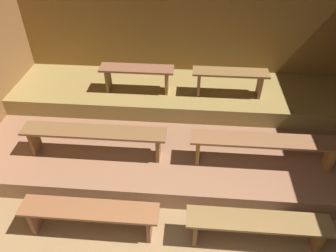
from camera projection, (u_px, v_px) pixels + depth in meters
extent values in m
cube|color=olive|center=(177.00, 175.00, 5.07)|extent=(7.05, 5.42, 0.08)
cube|color=brown|center=(186.00, 32.00, 6.02)|extent=(7.05, 0.06, 2.77)
cube|color=#8D6145|center=(180.00, 133.00, 5.59)|extent=(6.25, 2.99, 0.30)
cube|color=olive|center=(183.00, 94.00, 6.02)|extent=(6.25, 1.40, 0.30)
cube|color=brown|center=(89.00, 210.00, 3.96)|extent=(1.73, 0.32, 0.04)
cube|color=brown|center=(35.00, 217.00, 4.15)|extent=(0.05, 0.26, 0.42)
cube|color=brown|center=(150.00, 225.00, 4.06)|extent=(0.05, 0.26, 0.42)
cube|color=brown|center=(259.00, 221.00, 3.83)|extent=(1.73, 0.32, 0.04)
cube|color=brown|center=(195.00, 228.00, 4.02)|extent=(0.05, 0.26, 0.42)
cube|color=brown|center=(317.00, 237.00, 3.92)|extent=(0.05, 0.26, 0.42)
cube|color=brown|center=(93.00, 132.00, 4.69)|extent=(2.14, 0.32, 0.04)
cube|color=brown|center=(35.00, 140.00, 4.89)|extent=(0.05, 0.26, 0.42)
cube|color=brown|center=(158.00, 147.00, 4.77)|extent=(0.05, 0.26, 0.42)
cube|color=brown|center=(266.00, 141.00, 4.53)|extent=(2.14, 0.32, 0.04)
cube|color=brown|center=(198.00, 149.00, 4.73)|extent=(0.05, 0.26, 0.42)
cube|color=brown|center=(330.00, 156.00, 4.61)|extent=(0.05, 0.26, 0.42)
cube|color=brown|center=(137.00, 69.00, 5.59)|extent=(1.30, 0.32, 0.04)
cube|color=brown|center=(108.00, 79.00, 5.76)|extent=(0.05, 0.26, 0.42)
cube|color=brown|center=(167.00, 81.00, 5.69)|extent=(0.05, 0.26, 0.42)
cube|color=brown|center=(231.00, 72.00, 5.48)|extent=(1.30, 0.32, 0.04)
cube|color=brown|center=(199.00, 83.00, 5.66)|extent=(0.05, 0.26, 0.42)
cube|color=brown|center=(260.00, 85.00, 5.59)|extent=(0.05, 0.26, 0.42)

